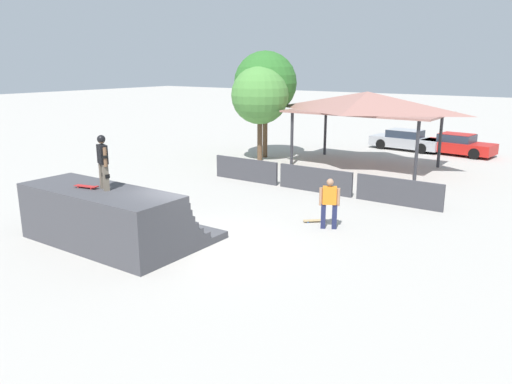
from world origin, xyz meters
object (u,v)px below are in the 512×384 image
Objects in this scene: skater_on_deck at (103,158)px; tree_far_back at (260,95)px; tree_beside_pavilion at (265,83)px; skateboard_on_deck at (87,186)px; bystander_walking at (329,201)px; parked_car_silver at (406,140)px; parked_car_red at (458,145)px; skateboard_on_ground at (315,220)px.

skater_on_deck is 14.44m from tree_far_back.
tree_beside_pavilion is at bearing 108.61° from tree_far_back.
bystander_walking is (5.29, 5.47, -0.86)m from skateboard_on_deck.
parked_car_silver is at bearing -106.97° from bystander_walking.
skateboard_on_deck reaches higher than parked_car_red.
bystander_walking is 16.96m from parked_car_red.
skateboard_on_deck is 15.80m from tree_beside_pavilion.
skateboard_on_deck is at bearing -76.38° from tree_far_back.
parked_car_silver is (5.92, 7.33, -3.66)m from tree_beside_pavilion.
skater_on_deck is 1.05m from skateboard_on_deck.
parked_car_red is (3.17, -0.06, -0.00)m from parked_car_silver.
skateboard_on_ground is 0.12× the size of tree_beside_pavilion.
tree_beside_pavilion reaches higher than parked_car_red.
bystander_walking is 0.28× the size of tree_beside_pavilion.
bystander_walking reaches higher than skateboard_on_ground.
parked_car_red is (0.04, 16.95, -0.35)m from bystander_walking.
skater_on_deck is 2.00× the size of skateboard_on_deck.
skater_on_deck is 0.27× the size of tree_beside_pavilion.
skater_on_deck reaches higher than skateboard_on_deck.
tree_far_back is (-3.41, 14.08, 1.84)m from skateboard_on_deck.
tree_far_back is 10.53m from parked_car_silver.
skateboard_on_ground is 16.85m from parked_car_silver.
parked_car_red is (8.73, 8.34, -3.05)m from tree_far_back.
parked_car_silver is (5.56, 8.41, -3.04)m from tree_far_back.
tree_far_back is at bearing -117.99° from parked_car_silver.
skater_on_deck reaches higher than skateboard_on_ground.
skater_on_deck is 2.29× the size of skateboard_on_ground.
tree_beside_pavilion reaches higher than bystander_walking.
tree_far_back is at bearing -128.70° from parked_car_red.
parked_car_red is (4.78, 22.20, -2.08)m from skater_on_deck.
bystander_walking is at bearing -46.91° from tree_beside_pavilion.
tree_beside_pavilion is at bearing 128.05° from skater_on_deck.
skateboard_on_ground is (4.59, 5.82, -1.75)m from skateboard_on_deck.
tree_far_back reaches higher than skateboard_on_deck.
tree_beside_pavilion is 10.12m from parked_car_silver.
skateboard_on_deck is 0.19× the size of parked_car_red.
bystander_walking is at bearing 33.66° from skateboard_on_deck.
parked_car_silver is at bearing 51.07° from tree_beside_pavilion.
skateboard_on_deck is 0.47× the size of bystander_walking.
parked_car_silver is 1.05× the size of parked_car_red.
skater_on_deck is 0.31× the size of tree_far_back.
tree_far_back is (-8.70, 8.61, 2.70)m from bystander_walking.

